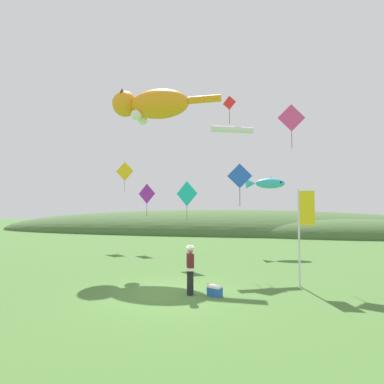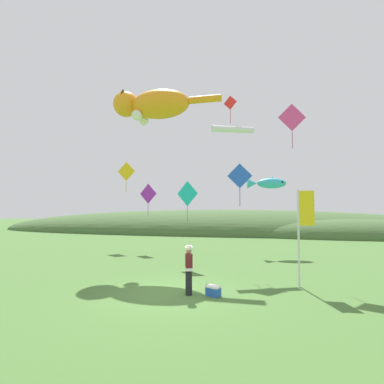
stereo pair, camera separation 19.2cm
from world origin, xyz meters
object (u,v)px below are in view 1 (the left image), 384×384
(picnic_cooler, at_px, (215,291))
(kite_diamond_blue, at_px, (240,176))
(kite_spool, at_px, (209,287))
(kite_tube_streamer, at_px, (232,130))
(festival_attendant, at_px, (190,268))
(kite_diamond_pink, at_px, (291,118))
(kite_diamond_violet, at_px, (147,194))
(kite_diamond_red, at_px, (229,103))
(festival_banner_pole, at_px, (303,223))
(kite_fish_windsock, at_px, (266,183))
(kite_diamond_teal, at_px, (187,194))
(kite_diamond_gold, at_px, (125,171))
(kite_giant_cat, at_px, (152,105))

(picnic_cooler, height_order, kite_diamond_blue, kite_diamond_blue)
(kite_spool, height_order, kite_tube_streamer, kite_tube_streamer)
(festival_attendant, xyz_separation_m, kite_diamond_pink, (4.45, 5.34, 6.88))
(kite_diamond_pink, height_order, kite_diamond_violet, kite_diamond_pink)
(festival_attendant, relative_size, kite_diamond_pink, 0.75)
(kite_diamond_red, bearing_deg, festival_attendant, -97.41)
(kite_diamond_pink, bearing_deg, kite_diamond_violet, 151.80)
(festival_banner_pole, bearing_deg, kite_fish_windsock, 94.79)
(festival_banner_pole, height_order, kite_fish_windsock, kite_fish_windsock)
(kite_diamond_pink, relative_size, kite_diamond_teal, 0.99)
(festival_banner_pole, xyz_separation_m, kite_fish_windsock, (-0.76, 9.09, 2.31))
(kite_diamond_teal, relative_size, kite_diamond_blue, 1.11)
(festival_attendant, height_order, picnic_cooler, festival_attendant)
(picnic_cooler, height_order, kite_diamond_red, kite_diamond_red)
(kite_fish_windsock, bearing_deg, kite_diamond_gold, 174.18)
(picnic_cooler, bearing_deg, kite_fish_windsock, 76.45)
(kite_tube_streamer, relative_size, kite_diamond_pink, 1.06)
(kite_tube_streamer, height_order, kite_diamond_teal, kite_tube_streamer)
(kite_spool, xyz_separation_m, kite_fish_windsock, (2.91, 10.26, 4.72))
(picnic_cooler, relative_size, kite_diamond_red, 0.32)
(kite_tube_streamer, xyz_separation_m, kite_diamond_blue, (0.46, -2.47, -3.02))
(festival_attendant, height_order, kite_diamond_pink, kite_diamond_pink)
(picnic_cooler, distance_m, kite_diamond_pink, 9.97)
(kite_tube_streamer, distance_m, kite_diamond_teal, 4.62)
(kite_diamond_violet, bearing_deg, kite_diamond_pink, -28.20)
(kite_giant_cat, distance_m, kite_tube_streamer, 5.20)
(picnic_cooler, relative_size, kite_fish_windsock, 0.21)
(kite_spool, bearing_deg, festival_attendant, -130.52)
(kite_giant_cat, height_order, kite_fish_windsock, kite_giant_cat)
(kite_diamond_teal, bearing_deg, kite_fish_windsock, 44.41)
(kite_spool, xyz_separation_m, festival_banner_pole, (3.67, 1.17, 2.41))
(kite_diamond_gold, bearing_deg, festival_attendant, -58.05)
(kite_diamond_gold, bearing_deg, kite_diamond_red, -23.39)
(kite_diamond_teal, xyz_separation_m, kite_diamond_blue, (3.06, -1.98, 0.77))
(kite_spool, xyz_separation_m, kite_diamond_red, (0.48, 7.65, 9.74))
(kite_tube_streamer, bearing_deg, kite_diamond_teal, -169.40)
(kite_spool, height_order, kite_diamond_pink, kite_diamond_pink)
(kite_diamond_red, xyz_separation_m, kite_diamond_gold, (-8.63, 3.73, -3.83))
(festival_attendant, xyz_separation_m, kite_tube_streamer, (1.29, 6.73, 6.77))
(kite_giant_cat, bearing_deg, kite_diamond_teal, -11.50)
(kite_diamond_blue, bearing_deg, festival_banner_pole, -43.32)
(kite_diamond_teal, height_order, kite_diamond_violet, kite_diamond_violet)
(kite_diamond_pink, bearing_deg, kite_fish_windsock, 99.35)
(picnic_cooler, relative_size, kite_diamond_blue, 0.27)
(kite_spool, bearing_deg, kite_diamond_blue, 72.14)
(kite_diamond_pink, bearing_deg, kite_diamond_gold, 150.58)
(kite_diamond_blue, bearing_deg, kite_diamond_teal, 147.05)
(festival_banner_pole, xyz_separation_m, kite_tube_streamer, (-2.99, 4.85, 5.18))
(festival_banner_pole, relative_size, kite_diamond_pink, 1.65)
(kite_diamond_teal, bearing_deg, kite_diamond_violet, 132.10)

